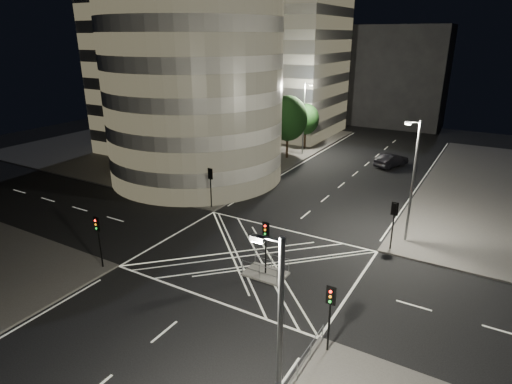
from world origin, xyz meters
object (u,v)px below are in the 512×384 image
Objects in this scene: traffic_signal_nl at (98,233)px; traffic_signal_nr at (330,307)px; central_island at (266,274)px; street_lamp_left_near at (234,142)px; street_lamp_left_far at (304,116)px; street_lamp_right_far at (412,179)px; traffic_signal_island at (266,238)px; traffic_signal_fr at (394,217)px; sedan at (391,160)px; traffic_signal_fl at (210,180)px; street_lamp_right_near at (278,354)px.

traffic_signal_nr is (17.60, 0.00, 0.00)m from traffic_signal_nl.
street_lamp_left_near reaches higher than central_island.
street_lamp_right_far is at bearing -48.06° from street_lamp_left_far.
traffic_signal_nr is at bearing -37.93° from traffic_signal_island.
traffic_signal_nr is 8.62m from traffic_signal_island.
street_lamp_left_near is at bearing 130.27° from central_island.
traffic_signal_nl is 1.00× the size of traffic_signal_fr.
traffic_signal_nr is at bearing 120.34° from sedan.
street_lamp_right_far is (18.24, 2.20, 2.63)m from traffic_signal_fl.
traffic_signal_island is at bearing 120.75° from street_lamp_right_near.
street_lamp_right_far reaches higher than traffic_signal_nl.
traffic_signal_nl is 22.24m from traffic_signal_fr.
traffic_signal_fr and traffic_signal_nr have the same top height.
traffic_signal_fl and traffic_signal_nr have the same top height.
traffic_signal_fr is at bearing -15.92° from street_lamp_left_near.
traffic_signal_fr is 0.40× the size of street_lamp_left_near.
street_lamp_left_near is 1.00× the size of street_lamp_left_far.
street_lamp_right_far reaches higher than sedan.
street_lamp_right_far reaches higher than traffic_signal_fr.
street_lamp_left_far is 47.88m from street_lamp_right_near.
traffic_signal_nr is at bearing -45.87° from street_lamp_left_near.
traffic_signal_nl is 1.00× the size of traffic_signal_island.
street_lamp_left_far is at bearing 23.62° from sedan.
street_lamp_right_far reaches higher than central_island.
street_lamp_left_far reaches higher than traffic_signal_fl.
central_island is 0.30× the size of street_lamp_right_far.
traffic_signal_island is 32.04m from sedan.
traffic_signal_nl is 0.77× the size of sedan.
street_lamp_left_far reaches higher than traffic_signal_fr.
traffic_signal_island is 0.40× the size of street_lamp_right_near.
traffic_signal_nl is 17.60m from traffic_signal_nr.
street_lamp_left_near is at bearing 164.08° from traffic_signal_fr.
traffic_signal_island is at bearing 109.69° from sedan.
traffic_signal_fl is 17.60m from traffic_signal_fr.
street_lamp_left_far is (-18.24, 23.20, 2.63)m from traffic_signal_fr.
street_lamp_left_near is (-18.24, 18.80, 2.63)m from traffic_signal_nr.
traffic_signal_fr is (6.80, 8.30, 2.84)m from central_island.
street_lamp_left_far reaches higher than sedan.
traffic_signal_nr is 7.69m from street_lamp_right_near.
sedan is (11.83, 37.25, -2.06)m from traffic_signal_nl.
street_lamp_right_near is at bearing -66.79° from street_lamp_left_far.
traffic_signal_nr is 41.15m from street_lamp_left_far.
sedan is (1.03, 31.95, -2.06)m from traffic_signal_island.
traffic_signal_nl and traffic_signal_nr have the same top height.
traffic_signal_fl is at bearing 90.00° from traffic_signal_nl.
traffic_signal_nl is 0.40× the size of street_lamp_right_near.
central_island is 31.98m from sedan.
traffic_signal_nl is at bearing 180.00° from traffic_signal_nr.
traffic_signal_island is 33.61m from street_lamp_left_far.
traffic_signal_fr is 10.73m from traffic_signal_island.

